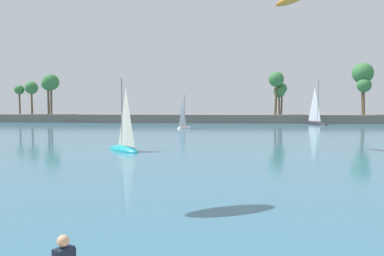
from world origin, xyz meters
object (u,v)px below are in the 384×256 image
(sailboat_near_shore, at_px, (316,120))
(sailboat_toward_headland, at_px, (184,125))
(sailboat_mid_bay, at_px, (124,144))
(kite_aloft_drifting_left, at_px, (290,0))

(sailboat_near_shore, relative_size, sailboat_toward_headland, 1.57)
(sailboat_mid_bay, relative_size, sailboat_toward_headland, 1.11)
(sailboat_mid_bay, height_order, sailboat_toward_headland, sailboat_mid_bay)
(sailboat_toward_headland, height_order, kite_aloft_drifting_left, kite_aloft_drifting_left)
(sailboat_toward_headland, xyz_separation_m, kite_aloft_drifting_left, (12.13, -28.24, 12.21))
(sailboat_near_shore, bearing_deg, sailboat_mid_bay, -119.94)
(sailboat_near_shore, distance_m, sailboat_mid_bay, 52.89)
(sailboat_toward_headland, bearing_deg, kite_aloft_drifting_left, -66.76)
(sailboat_mid_bay, xyz_separation_m, sailboat_toward_headland, (1.79, 30.65, -0.06))
(sailboat_toward_headland, relative_size, kite_aloft_drifting_left, 1.54)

